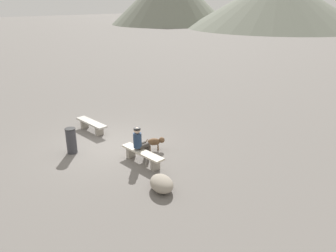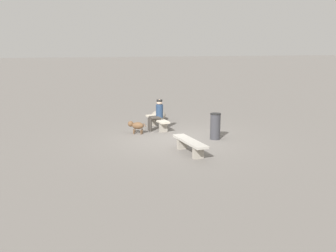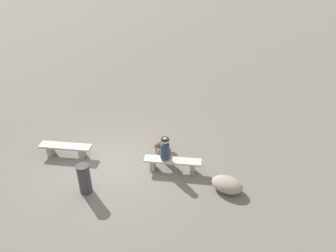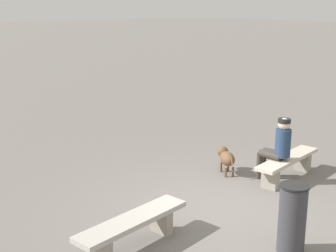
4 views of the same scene
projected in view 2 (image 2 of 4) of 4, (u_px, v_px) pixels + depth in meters
The scene contains 7 objects.
ground at pixel (176, 140), 13.83m from camera, with size 210.00×210.00×0.06m, color slate.
bench_left at pixel (190, 144), 11.97m from camera, with size 1.86×0.57×0.44m.
bench_right at pixel (157, 121), 15.56m from camera, with size 1.91×0.55×0.45m.
seated_person at pixel (157, 113), 15.21m from camera, with size 0.36×0.63×1.27m.
dog at pixel (136, 125), 14.69m from camera, with size 0.51×0.66×0.49m.
trash_bin at pixel (215, 126), 13.79m from camera, with size 0.39×0.39×0.97m.
boulder at pixel (159, 115), 17.44m from camera, with size 0.66×0.97×0.44m, color gray.
Camera 2 is at (-12.73, 4.24, 3.39)m, focal length 40.00 mm.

